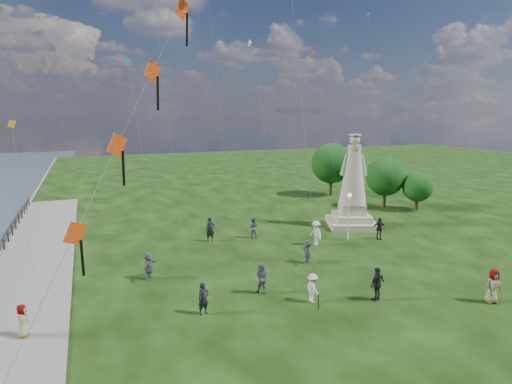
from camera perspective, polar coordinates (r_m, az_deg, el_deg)
name	(u,v)px	position (r m, az deg, el deg)	size (l,w,h in m)	color
statue	(353,192)	(38.81, 12.77, -0.05)	(5.24, 5.24, 8.22)	tan
lamppost	(349,207)	(34.64, 12.32, -1.90)	(0.35, 0.35, 3.83)	silver
tree_row	(358,170)	(50.12, 13.49, 2.84)	(8.00, 14.28, 6.40)	#382314
person_0	(203,299)	(22.49, -7.03, -13.93)	(0.62, 0.41, 1.70)	black
person_1	(262,279)	(24.52, 0.75, -11.54)	(0.88, 0.54, 1.81)	#595960
person_2	(313,288)	(23.84, 7.55, -12.58)	(1.04, 0.54, 1.61)	silver
person_3	(377,284)	(24.70, 15.87, -11.68)	(1.12, 0.57, 1.90)	black
person_4	(493,286)	(26.75, 29.05, -10.92)	(0.92, 0.57, 1.88)	#595960
person_5	(149,266)	(27.37, -14.10, -9.51)	(1.63, 0.70, 1.75)	#595960
person_6	(210,230)	(34.15, -6.12, -5.00)	(0.71, 0.46, 1.94)	black
person_7	(253,228)	(34.93, -0.41, -4.78)	(0.83, 0.51, 1.70)	#595960
person_8	(316,233)	(33.28, 7.99, -5.47)	(1.25, 0.64, 1.93)	silver
person_9	(379,228)	(36.00, 16.10, -4.68)	(1.04, 0.53, 1.77)	black
person_10	(23,323)	(22.83, -28.66, -15.05)	(0.76, 0.46, 1.55)	#595960
person_11	(307,252)	(29.50, 6.84, -7.89)	(1.51, 0.65, 1.62)	#595960
red_kite_train	(150,82)	(19.85, -13.98, 14.11)	(10.30, 9.35, 18.59)	black
small_kites	(234,70)	(40.26, -2.94, 15.91)	(32.15, 14.49, 25.69)	teal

